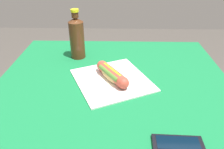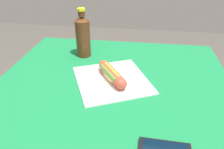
{
  "view_description": "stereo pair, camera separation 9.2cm",
  "coord_description": "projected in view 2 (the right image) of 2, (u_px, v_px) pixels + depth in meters",
  "views": [
    {
      "loc": [
        -0.74,
        -0.01,
        1.27
      ],
      "look_at": [
        0.05,
        0.01,
        0.8
      ],
      "focal_mm": 35.15,
      "sensor_mm": 36.0,
      "label": 1
    },
    {
      "loc": [
        -0.73,
        -0.1,
        1.27
      ],
      "look_at": [
        0.05,
        0.01,
        0.8
      ],
      "focal_mm": 35.15,
      "sensor_mm": 36.0,
      "label": 2
    }
  ],
  "objects": [
    {
      "name": "soda_bottle",
      "position": [
        83.0,
        36.0,
        1.1
      ],
      "size": [
        0.07,
        0.07,
        0.24
      ],
      "color": "#4C2814",
      "rests_on": "dining_table"
    },
    {
      "name": "dining_table",
      "position": [
        112.0,
        114.0,
        0.96
      ],
      "size": [
        0.99,
        0.99,
        0.77
      ],
      "color": "brown",
      "rests_on": "ground"
    },
    {
      "name": "paper_wrapper",
      "position": [
        112.0,
        80.0,
        0.94
      ],
      "size": [
        0.4,
        0.39,
        0.01
      ],
      "primitive_type": "cube",
      "rotation": [
        0.0,
        0.0,
        0.43
      ],
      "color": "silver",
      "rests_on": "dining_table"
    },
    {
      "name": "cell_phone",
      "position": [
        165.0,
        149.0,
        0.61
      ],
      "size": [
        0.07,
        0.15,
        0.01
      ],
      "color": "black",
      "rests_on": "dining_table"
    },
    {
      "name": "hot_dog",
      "position": [
        112.0,
        74.0,
        0.92
      ],
      "size": [
        0.19,
        0.14,
        0.05
      ],
      "color": "#DBB26B",
      "rests_on": "paper_wrapper"
    }
  ]
}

